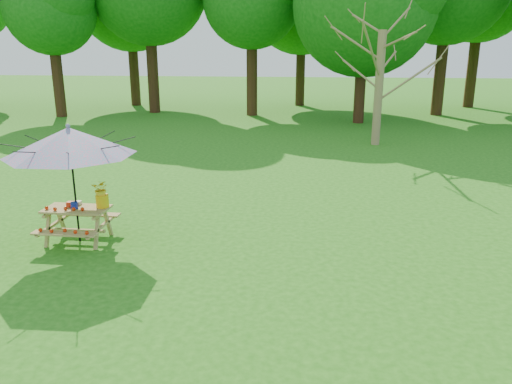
# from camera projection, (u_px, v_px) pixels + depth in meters

# --- Properties ---
(ground) EXTENTS (120.00, 120.00, 0.00)m
(ground) POSITION_uv_depth(u_px,v_px,m) (224.00, 376.00, 5.68)
(ground) COLOR #1F6613
(ground) RESTS_ON ground
(picnic_table) EXTENTS (1.20, 1.32, 0.67)m
(picnic_table) POSITION_uv_depth(u_px,v_px,m) (78.00, 225.00, 9.54)
(picnic_table) COLOR #9F8247
(picnic_table) RESTS_ON ground
(patio_umbrella) EXTENTS (3.17, 3.17, 2.27)m
(patio_umbrella) POSITION_uv_depth(u_px,v_px,m) (69.00, 141.00, 9.09)
(patio_umbrella) COLOR black
(patio_umbrella) RESTS_ON ground
(produce_bins) EXTENTS (0.26, 0.38, 0.13)m
(produce_bins) POSITION_uv_depth(u_px,v_px,m) (74.00, 204.00, 9.49)
(produce_bins) COLOR red
(produce_bins) RESTS_ON picnic_table
(tomatoes_row) EXTENTS (0.77, 0.13, 0.07)m
(tomatoes_row) POSITION_uv_depth(u_px,v_px,m) (64.00, 209.00, 9.28)
(tomatoes_row) COLOR red
(tomatoes_row) RESTS_ON picnic_table
(flower_bucket) EXTENTS (0.34, 0.30, 0.54)m
(flower_bucket) POSITION_uv_depth(u_px,v_px,m) (102.00, 192.00, 9.42)
(flower_bucket) COLOR #FFB70D
(flower_bucket) RESTS_ON picnic_table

